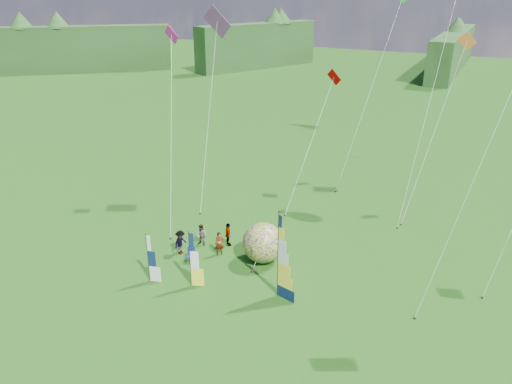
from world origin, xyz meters
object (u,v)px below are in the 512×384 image
at_px(side_banner_left, 190,260).
at_px(spectator_a, 219,244).
at_px(spectator_b, 202,235).
at_px(camp_chair, 190,255).
at_px(side_banner_far, 148,258).
at_px(kite_whale, 442,48).
at_px(spectator_c, 181,242).
at_px(feather_banner_main, 278,256).
at_px(spectator_d, 228,235).
at_px(bol_inflatable, 263,243).

relative_size(side_banner_left, spectator_a, 2.16).
relative_size(spectator_b, camp_chair, 1.57).
height_order(side_banner_far, kite_whale, kite_whale).
distance_m(spectator_a, spectator_c, 2.50).
bearing_deg(feather_banner_main, side_banner_left, -149.59).
bearing_deg(spectator_d, kite_whale, -80.40).
height_order(feather_banner_main, spectator_d, feather_banner_main).
bearing_deg(spectator_d, side_banner_left, 142.50).
distance_m(feather_banner_main, spectator_a, 5.97).
xyz_separation_m(spectator_b, camp_chair, (0.50, -2.13, -0.27)).
bearing_deg(spectator_b, kite_whale, 52.14).
bearing_deg(spectator_c, spectator_b, -16.10).
relative_size(feather_banner_main, spectator_c, 3.06).
bearing_deg(spectator_c, feather_banner_main, -95.55).
distance_m(side_banner_far, kite_whale, 24.73).
bearing_deg(camp_chair, spectator_c, 136.20).
relative_size(spectator_a, spectator_b, 1.06).
xyz_separation_m(side_banner_far, spectator_b, (0.45, 5.00, -0.76)).
xyz_separation_m(spectator_a, camp_chair, (-1.19, -1.59, -0.32)).
height_order(feather_banner_main, bol_inflatable, feather_banner_main).
height_order(spectator_a, spectator_d, spectator_d).
relative_size(side_banner_far, camp_chair, 3.18).
bearing_deg(spectator_b, spectator_c, -108.73).
distance_m(spectator_a, kite_whale, 20.78).
relative_size(feather_banner_main, camp_chair, 5.28).
bearing_deg(side_banner_far, camp_chair, 58.67).
relative_size(feather_banner_main, spectator_b, 3.36).
distance_m(spectator_d, kite_whale, 19.94).
bearing_deg(camp_chair, feather_banner_main, -23.45).
xyz_separation_m(spectator_a, spectator_c, (-2.29, -1.00, 0.03)).
bearing_deg(camp_chair, kite_whale, 38.78).
relative_size(side_banner_left, spectator_d, 2.11).
bearing_deg(side_banner_far, spectator_d, 57.44).
bearing_deg(camp_chair, bol_inflatable, 12.45).
height_order(side_banner_left, spectator_b, side_banner_left).
height_order(side_banner_left, bol_inflatable, side_banner_left).
bearing_deg(spectator_a, feather_banner_main, -65.42).
bearing_deg(spectator_a, camp_chair, -166.78).
height_order(spectator_d, camp_chair, spectator_d).
bearing_deg(side_banner_far, side_banner_left, 1.99).
distance_m(side_banner_left, camp_chair, 2.95).
distance_m(side_banner_far, spectator_c, 3.53).
bearing_deg(spectator_a, spectator_c, 163.57).
distance_m(side_banner_far, spectator_a, 5.00).
distance_m(bol_inflatable, spectator_b, 4.54).
bearing_deg(feather_banner_main, spectator_c, -176.13).
bearing_deg(kite_whale, side_banner_far, -112.20).
distance_m(bol_inflatable, spectator_a, 2.92).
xyz_separation_m(side_banner_far, bol_inflatable, (4.95, 5.02, -0.23)).
height_order(side_banner_left, side_banner_far, side_banner_left).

